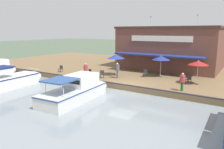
# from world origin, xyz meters

# --- Properties ---
(ground_plane) EXTENTS (220.00, 220.00, 0.00)m
(ground_plane) POSITION_xyz_m (0.00, 0.00, 0.00)
(ground_plane) COLOR #4C5B47
(quay_deck) EXTENTS (22.00, 56.00, 0.60)m
(quay_deck) POSITION_xyz_m (-11.00, 0.00, 0.30)
(quay_deck) COLOR brown
(quay_deck) RESTS_ON ground
(quay_edge_fender) EXTENTS (0.20, 50.40, 0.10)m
(quay_edge_fender) POSITION_xyz_m (-0.10, 0.00, 0.65)
(quay_edge_fender) COLOR #2D2D33
(quay_edge_fender) RESTS_ON quay_deck
(waterfront_restaurant) EXTENTS (11.59, 13.51, 7.45)m
(waterfront_restaurant) POSITION_xyz_m (-13.19, 0.50, 3.53)
(waterfront_restaurant) COLOR brown
(waterfront_restaurant) RESTS_ON quay_deck
(patio_umbrella_mid_patio_left) EXTENTS (2.05, 2.05, 2.48)m
(patio_umbrella_mid_patio_left) POSITION_xyz_m (-5.85, 1.65, 2.81)
(patio_umbrella_mid_patio_left) COLOR #B7B7B7
(patio_umbrella_mid_patio_left) RESTS_ON quay_deck
(patio_umbrella_mid_patio_right) EXTENTS (1.94, 1.94, 2.42)m
(patio_umbrella_mid_patio_right) POSITION_xyz_m (-4.32, 6.03, 2.77)
(patio_umbrella_mid_patio_right) COLOR #B7B7B7
(patio_umbrella_mid_patio_right) RESTS_ON quay_deck
(patio_umbrella_back_row) EXTENTS (2.06, 2.06, 2.56)m
(patio_umbrella_back_row) POSITION_xyz_m (-3.73, -3.15, 2.88)
(patio_umbrella_back_row) COLOR #B7B7B7
(patio_umbrella_back_row) RESTS_ON quay_deck
(cafe_chair_facing_river) EXTENTS (0.51, 0.51, 0.85)m
(cafe_chair_facing_river) POSITION_xyz_m (-1.61, -5.52, 1.08)
(cafe_chair_facing_river) COLOR #2D2D33
(cafe_chair_facing_river) RESTS_ON quay_deck
(cafe_chair_mid_patio) EXTENTS (0.53, 0.53, 0.85)m
(cafe_chair_mid_patio) POSITION_xyz_m (-1.71, -10.31, 1.08)
(cafe_chair_mid_patio) COLOR #2D2D33
(cafe_chair_mid_patio) RESTS_ON quay_deck
(cafe_chair_under_first_umbrella) EXTENTS (0.59, 0.59, 0.85)m
(cafe_chair_under_first_umbrella) POSITION_xyz_m (-4.32, 5.23, 1.08)
(cafe_chair_under_first_umbrella) COLOR #2D2D33
(cafe_chair_under_first_umbrella) RESTS_ON quay_deck
(cafe_chair_back_row_seat) EXTENTS (0.59, 0.59, 0.85)m
(cafe_chair_back_row_seat) POSITION_xyz_m (-1.71, -3.76, 1.08)
(cafe_chair_back_row_seat) COLOR #2D2D33
(cafe_chair_back_row_seat) RESTS_ON quay_deck
(cafe_chair_beside_entrance) EXTENTS (0.53, 0.53, 0.85)m
(cafe_chair_beside_entrance) POSITION_xyz_m (-4.86, 0.15, 1.08)
(cafe_chair_beside_entrance) COLOR #2D2D33
(cafe_chair_beside_entrance) RESTS_ON quay_deck
(person_mid_patio) EXTENTS (0.48, 0.48, 1.68)m
(person_mid_patio) POSITION_xyz_m (-0.75, -5.33, 1.66)
(person_mid_patio) COLOR #4C4C56
(person_mid_patio) RESTS_ON quay_deck
(person_at_quay_edge) EXTENTS (0.47, 0.47, 1.64)m
(person_at_quay_edge) POSITION_xyz_m (-1.04, 5.45, 1.63)
(person_at_quay_edge) COLOR #337547
(person_at_quay_edge) RESTS_ON quay_deck
(person_near_entrance) EXTENTS (0.50, 0.50, 1.76)m
(person_near_entrance) POSITION_xyz_m (-2.49, -2.18, 1.71)
(person_near_entrance) COLOR #4C4C56
(person_near_entrance) RESTS_ON quay_deck
(motorboat_nearest_quay) EXTENTS (7.93, 3.05, 2.13)m
(motorboat_nearest_quay) POSITION_xyz_m (4.23, -1.99, 0.85)
(motorboat_nearest_quay) COLOR silver
(motorboat_nearest_quay) RESTS_ON river_water
(motorboat_outer_channel) EXTENTS (6.58, 2.58, 2.31)m
(motorboat_outer_channel) POSITION_xyz_m (4.57, -10.53, 0.75)
(motorboat_outer_channel) COLOR white
(motorboat_outer_channel) RESTS_ON river_water
(tree_downstream_bank) EXTENTS (3.89, 3.71, 6.05)m
(tree_downstream_bank) POSITION_xyz_m (-16.94, -0.40, 4.69)
(tree_downstream_bank) COLOR brown
(tree_downstream_bank) RESTS_ON quay_deck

